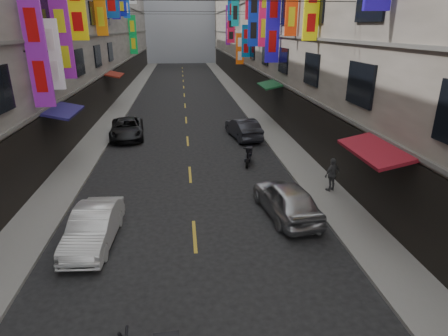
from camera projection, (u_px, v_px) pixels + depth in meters
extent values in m
cube|color=slate|center=(121.00, 106.00, 34.98)|extent=(2.00, 90.00, 0.12)
cube|color=slate|center=(247.00, 104.00, 36.23)|extent=(2.00, 90.00, 0.12)
cube|color=black|center=(109.00, 91.00, 34.37)|extent=(0.12, 85.50, 3.00)
cube|color=#66635E|center=(107.00, 72.00, 33.78)|extent=(0.16, 90.00, 0.14)
cube|color=#66635E|center=(103.00, 35.00, 32.65)|extent=(0.16, 90.00, 0.14)
cube|color=black|center=(257.00, 89.00, 35.82)|extent=(0.12, 85.50, 3.00)
cube|color=#66635E|center=(258.00, 70.00, 35.22)|extent=(0.16, 90.00, 0.14)
cube|color=#66635E|center=(259.00, 34.00, 34.10)|extent=(0.16, 90.00, 0.14)
cube|color=#A7ACBA|center=(180.00, 7.00, 78.29)|extent=(18.00, 8.00, 22.00)
cube|color=purple|center=(37.00, 51.00, 16.27)|extent=(0.88, 0.18, 4.86)
cylinder|color=black|center=(36.00, 51.00, 16.26)|extent=(0.98, 0.08, 0.08)
cube|color=silver|center=(52.00, 55.00, 18.12)|extent=(0.88, 0.18, 3.30)
cylinder|color=black|center=(51.00, 55.00, 18.12)|extent=(0.98, 0.08, 0.08)
cube|color=yellow|center=(312.00, 8.00, 19.07)|extent=(0.79, 0.18, 3.12)
cylinder|color=black|center=(313.00, 8.00, 19.08)|extent=(0.89, 0.08, 0.08)
cube|color=#83198E|center=(63.00, 39.00, 19.90)|extent=(0.92, 0.18, 4.10)
cylinder|color=black|center=(62.00, 39.00, 19.90)|extent=(1.02, 0.08, 0.08)
cube|color=#F93B0D|center=(292.00, 1.00, 22.40)|extent=(0.73, 0.18, 3.94)
cylinder|color=black|center=(293.00, 1.00, 22.40)|extent=(0.83, 0.08, 0.08)
cube|color=yellow|center=(76.00, 7.00, 22.39)|extent=(1.09, 0.18, 3.84)
cylinder|color=black|center=(75.00, 7.00, 22.39)|extent=(1.19, 0.08, 0.08)
cube|color=#2110C5|center=(273.00, 24.00, 26.66)|extent=(1.00, 0.18, 5.29)
cylinder|color=black|center=(274.00, 24.00, 26.67)|extent=(1.10, 0.08, 0.08)
cube|color=#F81759|center=(264.00, 13.00, 29.73)|extent=(0.80, 0.18, 5.03)
cylinder|color=black|center=(265.00, 13.00, 29.73)|extent=(0.90, 0.08, 0.08)
cube|color=orange|center=(99.00, 1.00, 29.52)|extent=(0.90, 0.18, 5.14)
cylinder|color=black|center=(99.00, 1.00, 29.51)|extent=(1.00, 0.08, 0.08)
cube|color=#102EC0|center=(254.00, 18.00, 33.44)|extent=(1.00, 0.18, 4.89)
cylinder|color=black|center=(254.00, 18.00, 33.45)|extent=(1.10, 0.08, 0.08)
cube|color=red|center=(250.00, 3.00, 35.34)|extent=(0.84, 0.18, 2.93)
cylinder|color=black|center=(250.00, 3.00, 35.35)|extent=(0.94, 0.08, 0.08)
cube|color=#0C5590|center=(246.00, 41.00, 38.16)|extent=(0.86, 0.18, 3.14)
cylinder|color=black|center=(246.00, 41.00, 38.17)|extent=(0.96, 0.08, 0.08)
cube|color=#C94B0B|center=(240.00, 49.00, 42.13)|extent=(0.90, 0.18, 3.35)
cylinder|color=black|center=(240.00, 49.00, 42.14)|extent=(1.00, 0.08, 0.08)
cube|color=#0C8792|center=(235.00, 2.00, 44.25)|extent=(0.89, 0.18, 5.46)
cylinder|color=black|center=(236.00, 2.00, 44.25)|extent=(0.99, 0.08, 0.08)
cube|color=blue|center=(126.00, 0.00, 44.83)|extent=(0.77, 0.18, 4.09)
cylinder|color=black|center=(125.00, 0.00, 44.82)|extent=(0.87, 0.08, 0.08)
cube|color=#0D489F|center=(232.00, 0.00, 46.08)|extent=(1.07, 0.18, 4.62)
cylinder|color=black|center=(233.00, 0.00, 46.08)|extent=(1.17, 0.08, 0.08)
cube|color=red|center=(231.00, 30.00, 48.51)|extent=(0.97, 0.18, 3.25)
cylinder|color=black|center=(231.00, 30.00, 48.52)|extent=(1.07, 0.08, 0.08)
cube|color=#0D983E|center=(133.00, 35.00, 49.47)|extent=(0.99, 0.18, 4.88)
cylinder|color=black|center=(132.00, 35.00, 49.47)|extent=(1.09, 0.08, 0.08)
cube|color=#671577|center=(228.00, 25.00, 52.49)|extent=(0.66, 0.18, 5.21)
cylinder|color=black|center=(228.00, 25.00, 52.49)|extent=(0.76, 0.08, 0.08)
cube|color=maroon|center=(375.00, 150.00, 12.90)|extent=(1.39, 3.20, 0.41)
cube|color=navy|center=(63.00, 110.00, 19.03)|extent=(1.39, 3.20, 0.41)
cube|color=#144E27|center=(270.00, 84.00, 27.78)|extent=(1.39, 3.20, 0.41)
cube|color=maroon|center=(114.00, 74.00, 33.91)|extent=(1.39, 3.20, 0.41)
cylinder|color=black|center=(181.00, 11.00, 40.05)|extent=(14.00, 0.04, 0.04)
cube|color=gold|center=(195.00, 236.00, 13.29)|extent=(0.12, 2.20, 0.01)
cube|color=gold|center=(190.00, 174.00, 18.87)|extent=(0.12, 2.20, 0.01)
cube|color=gold|center=(188.00, 141.00, 24.46)|extent=(0.12, 2.20, 0.01)
cube|color=gold|center=(186.00, 120.00, 30.04)|extent=(0.12, 2.20, 0.01)
cube|color=gold|center=(185.00, 106.00, 35.62)|extent=(0.12, 2.20, 0.01)
cube|color=gold|center=(184.00, 95.00, 41.21)|extent=(0.12, 2.20, 0.01)
cube|color=gold|center=(184.00, 87.00, 46.79)|extent=(0.12, 2.20, 0.01)
cube|color=gold|center=(183.00, 81.00, 52.37)|extent=(0.12, 2.20, 0.01)
cube|color=gold|center=(183.00, 76.00, 57.96)|extent=(0.12, 2.20, 0.01)
cube|color=gold|center=(183.00, 72.00, 63.54)|extent=(0.12, 2.20, 0.01)
cube|color=gold|center=(182.00, 68.00, 69.12)|extent=(0.12, 2.20, 0.01)
cylinder|color=black|center=(126.00, 335.00, 7.63)|extent=(0.09, 0.50, 0.06)
cylinder|color=black|center=(247.00, 164.00, 19.67)|extent=(0.25, 0.51, 0.50)
cylinder|color=black|center=(250.00, 156.00, 20.87)|extent=(0.25, 0.51, 0.50)
cube|color=black|center=(249.00, 157.00, 20.22)|extent=(0.65, 1.33, 0.18)
cube|color=black|center=(249.00, 149.00, 20.33)|extent=(0.46, 0.62, 0.22)
cylinder|color=black|center=(248.00, 155.00, 19.61)|extent=(0.18, 0.36, 0.88)
cylinder|color=black|center=(248.00, 148.00, 19.48)|extent=(0.50, 0.20, 0.06)
imported|color=white|center=(94.00, 227.00, 12.64)|extent=(1.55, 3.87, 1.25)
imported|color=black|center=(127.00, 129.00, 24.97)|extent=(2.55, 4.77, 1.27)
imported|color=#A9A9AD|center=(286.00, 199.00, 14.54)|extent=(2.18, 4.28, 1.40)
imported|color=#2A2B32|center=(243.00, 128.00, 24.88)|extent=(2.06, 4.28, 1.35)
imported|color=#535355|center=(332.00, 174.00, 16.48)|extent=(1.03, 0.87, 1.52)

